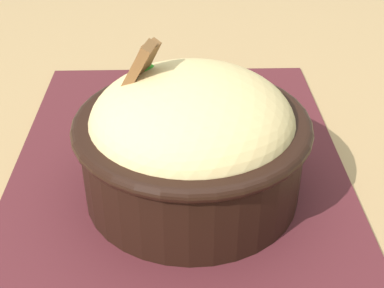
% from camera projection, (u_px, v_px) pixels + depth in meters
% --- Properties ---
extents(table, '(1.07, 0.94, 0.74)m').
position_uv_depth(table, '(180.00, 226.00, 0.54)').
color(table, '#99754C').
rests_on(table, ground_plane).
extents(placemat, '(0.46, 0.34, 0.00)m').
position_uv_depth(placemat, '(182.00, 175.00, 0.51)').
color(placemat, '#47191E').
rests_on(placemat, table).
extents(bowl, '(0.20, 0.20, 0.14)m').
position_uv_depth(bowl, '(192.00, 138.00, 0.45)').
color(bowl, black).
rests_on(bowl, placemat).
extents(fork, '(0.04, 0.13, 0.00)m').
position_uv_depth(fork, '(199.00, 105.00, 0.61)').
color(fork, silver).
rests_on(fork, placemat).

